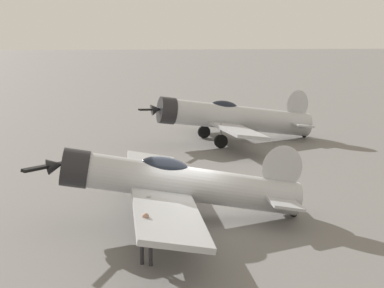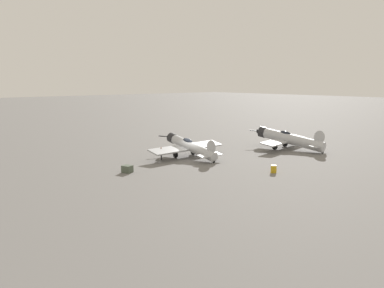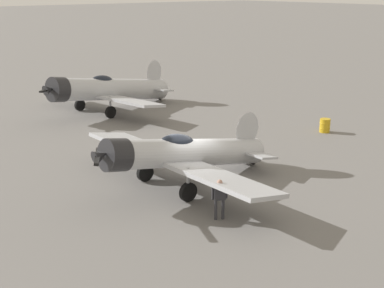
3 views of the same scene
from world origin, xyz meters
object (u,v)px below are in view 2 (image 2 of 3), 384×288
object	(u,v)px
airplane_mid_apron	(288,139)
ground_crew_mechanic	(161,152)
fuel_drum	(274,169)
airplane_foreground	(189,146)
equipment_crate	(127,169)

from	to	relation	value
airplane_mid_apron	ground_crew_mechanic	distance (m)	19.03
ground_crew_mechanic	fuel_drum	xyz separation A→B (m)	(-13.15, -5.12, -0.55)
airplane_foreground	fuel_drum	bearing A→B (deg)	-173.41
airplane_foreground	airplane_mid_apron	bearing A→B (deg)	-109.26
airplane_foreground	equipment_crate	xyz separation A→B (m)	(-1.60, 10.16, -1.07)
airplane_mid_apron	equipment_crate	bearing A→B (deg)	73.14
airplane_foreground	fuel_drum	distance (m)	12.14
ground_crew_mechanic	fuel_drum	size ratio (longest dim) A/B	1.94
airplane_foreground	airplane_mid_apron	xyz separation A→B (m)	(-4.87, -14.44, 0.07)
airplane_mid_apron	fuel_drum	xyz separation A→B (m)	(-7.13, 12.93, -1.11)
equipment_crate	fuel_drum	xyz separation A→B (m)	(-10.40, -11.67, 0.03)
ground_crew_mechanic	fuel_drum	distance (m)	14.12
equipment_crate	airplane_mid_apron	bearing A→B (deg)	-97.57
airplane_foreground	fuel_drum	size ratio (longest dim) A/B	13.45
equipment_crate	fuel_drum	world-z (taller)	fuel_drum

